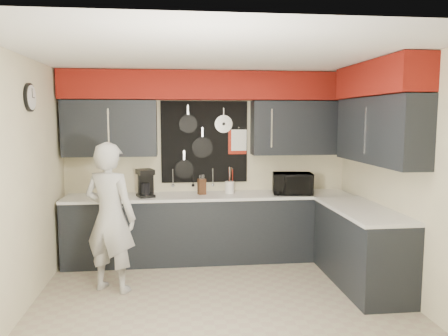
{
  "coord_description": "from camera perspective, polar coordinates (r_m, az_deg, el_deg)",
  "views": [
    {
      "loc": [
        -0.47,
        -4.44,
        1.97
      ],
      "look_at": [
        0.09,
        0.5,
        1.39
      ],
      "focal_mm": 35.0,
      "sensor_mm": 36.0,
      "label": 1
    }
  ],
  "objects": [
    {
      "name": "ground",
      "position": [
        4.88,
        -0.4,
        -17.2
      ],
      "size": [
        4.0,
        4.0,
        0.0
      ],
      "primitive_type": "plane",
      "color": "tan",
      "rests_on": "ground"
    },
    {
      "name": "back_wall_assembly",
      "position": [
        6.06,
        -1.94,
        6.98
      ],
      "size": [
        4.0,
        0.36,
        2.6
      ],
      "color": "beige",
      "rests_on": "ground"
    },
    {
      "name": "right_wall_assembly",
      "position": [
        5.25,
        19.93,
        5.92
      ],
      "size": [
        0.36,
        3.5,
        2.6
      ],
      "color": "beige",
      "rests_on": "ground"
    },
    {
      "name": "left_wall_assembly",
      "position": [
        4.75,
        -25.12,
        -1.71
      ],
      "size": [
        0.05,
        3.5,
        2.6
      ],
      "color": "beige",
      "rests_on": "ground"
    },
    {
      "name": "base_cabinets",
      "position": [
        5.85,
        3.24,
        -8.38
      ],
      "size": [
        3.95,
        2.2,
        0.92
      ],
      "color": "black",
      "rests_on": "ground"
    },
    {
      "name": "microwave",
      "position": [
        6.08,
        8.93,
        -2.02
      ],
      "size": [
        0.57,
        0.43,
        0.29
      ],
      "primitive_type": "imported",
      "rotation": [
        0.0,
        0.0,
        -0.15
      ],
      "color": "black",
      "rests_on": "base_cabinets"
    },
    {
      "name": "knife_block",
      "position": [
        6.0,
        -2.92,
        -2.43
      ],
      "size": [
        0.12,
        0.12,
        0.22
      ],
      "primitive_type": "cube",
      "rotation": [
        0.0,
        0.0,
        0.28
      ],
      "color": "#3B2213",
      "rests_on": "base_cabinets"
    },
    {
      "name": "utensil_crock",
      "position": [
        6.09,
        0.74,
        -2.52
      ],
      "size": [
        0.13,
        0.13,
        0.17
      ],
      "primitive_type": "cylinder",
      "color": "white",
      "rests_on": "base_cabinets"
    },
    {
      "name": "coffee_maker",
      "position": [
        5.92,
        -10.22,
        -1.85
      ],
      "size": [
        0.27,
        0.3,
        0.37
      ],
      "rotation": [
        0.0,
        0.0,
        0.34
      ],
      "color": "black",
      "rests_on": "base_cabinets"
    },
    {
      "name": "person",
      "position": [
        5.11,
        -14.65,
        -6.26
      ],
      "size": [
        0.74,
        0.63,
        1.7
      ],
      "primitive_type": "imported",
      "rotation": [
        0.0,
        0.0,
        2.71
      ],
      "color": "#B7B7B5",
      "rests_on": "ground"
    }
  ]
}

